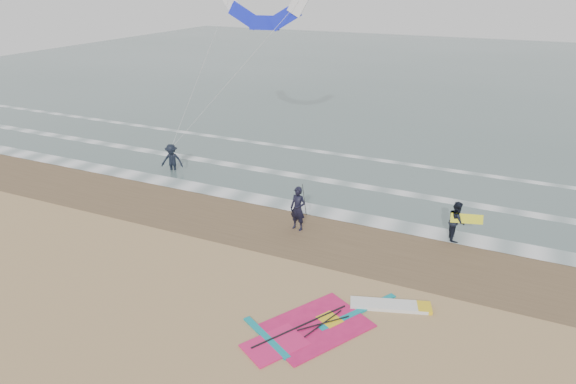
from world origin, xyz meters
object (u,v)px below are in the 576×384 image
at_px(person_standing, 298,209).
at_px(person_walking, 456,221).
at_px(windsurf_rig, 337,321).
at_px(person_wading, 171,155).
at_px(surf_kite, 264,11).

relative_size(person_standing, person_walking, 1.15).
bearing_deg(windsurf_rig, person_walking, 70.82).
bearing_deg(person_walking, person_wading, 66.56).
bearing_deg(windsurf_rig, surf_kite, 124.97).
bearing_deg(person_standing, windsurf_rig, -46.70).
bearing_deg(person_standing, person_wading, 167.42).
height_order(person_standing, surf_kite, surf_kite).
bearing_deg(surf_kite, windsurf_rig, -55.03).
relative_size(windsurf_rig, person_standing, 2.79).
relative_size(person_wading, surf_kite, 0.22).
xyz_separation_m(person_standing, surf_kite, (-5.75, 8.16, 7.55)).
bearing_deg(windsurf_rig, person_wading, 145.31).
bearing_deg(person_wading, person_walking, -24.87).
height_order(windsurf_rig, person_walking, person_walking).
relative_size(windsurf_rig, person_walking, 3.21).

